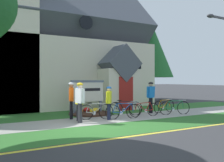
{
  "coord_description": "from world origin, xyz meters",
  "views": [
    {
      "loc": [
        -4.15,
        -8.86,
        1.9
      ],
      "look_at": [
        2.42,
        3.03,
        1.84
      ],
      "focal_mm": 38.71,
      "sensor_mm": 36.0,
      "label": 1
    }
  ],
  "objects_px": {
    "bicycle_orange": "(126,108)",
    "cyclist_in_yellow_jersey": "(71,97)",
    "bicycle_silver": "(144,109)",
    "cyclist_in_white_jersey": "(151,95)",
    "roadside_conifer": "(150,48)",
    "church_sign": "(88,92)",
    "cyclist_in_red_jersey": "(109,100)",
    "bicycle_white": "(164,106)",
    "bicycle_yellow": "(123,111)",
    "bicycle_black": "(96,111)",
    "cyclist_in_blue_jersey": "(79,101)",
    "cyclist_in_green_jersey": "(80,99)",
    "bicycle_red": "(175,108)"
  },
  "relations": [
    {
      "from": "bicycle_white",
      "to": "roadside_conifer",
      "type": "relative_size",
      "value": 0.23
    },
    {
      "from": "bicycle_white",
      "to": "bicycle_yellow",
      "type": "bearing_deg",
      "value": -165.77
    },
    {
      "from": "bicycle_white",
      "to": "bicycle_yellow",
      "type": "xyz_separation_m",
      "value": [
        -3.35,
        -0.85,
        0.01
      ]
    },
    {
      "from": "bicycle_orange",
      "to": "cyclist_in_white_jersey",
      "type": "xyz_separation_m",
      "value": [
        1.69,
        -0.02,
        0.68
      ]
    },
    {
      "from": "bicycle_orange",
      "to": "cyclist_in_yellow_jersey",
      "type": "relative_size",
      "value": 0.95
    },
    {
      "from": "church_sign",
      "to": "bicycle_silver",
      "type": "relative_size",
      "value": 1.15
    },
    {
      "from": "bicycle_silver",
      "to": "cyclist_in_green_jersey",
      "type": "relative_size",
      "value": 0.97
    },
    {
      "from": "bicycle_red",
      "to": "roadside_conifer",
      "type": "relative_size",
      "value": 0.23
    },
    {
      "from": "bicycle_black",
      "to": "bicycle_silver",
      "type": "relative_size",
      "value": 1.0
    },
    {
      "from": "cyclist_in_white_jersey",
      "to": "bicycle_yellow",
      "type": "bearing_deg",
      "value": -158.58
    },
    {
      "from": "church_sign",
      "to": "cyclist_in_red_jersey",
      "type": "bearing_deg",
      "value": -88.44
    },
    {
      "from": "bicycle_black",
      "to": "church_sign",
      "type": "bearing_deg",
      "value": 78.29
    },
    {
      "from": "church_sign",
      "to": "bicycle_yellow",
      "type": "xyz_separation_m",
      "value": [
        0.79,
        -2.48,
        -0.84
      ]
    },
    {
      "from": "bicycle_orange",
      "to": "roadside_conifer",
      "type": "distance_m",
      "value": 10.34
    },
    {
      "from": "bicycle_white",
      "to": "bicycle_red",
      "type": "bearing_deg",
      "value": -94.88
    },
    {
      "from": "bicycle_yellow",
      "to": "bicycle_orange",
      "type": "bearing_deg",
      "value": 52.05
    },
    {
      "from": "bicycle_silver",
      "to": "roadside_conifer",
      "type": "height_order",
      "value": "roadside_conifer"
    },
    {
      "from": "cyclist_in_green_jersey",
      "to": "bicycle_silver",
      "type": "bearing_deg",
      "value": 3.88
    },
    {
      "from": "cyclist_in_yellow_jersey",
      "to": "bicycle_orange",
      "type": "bearing_deg",
      "value": -2.38
    },
    {
      "from": "bicycle_yellow",
      "to": "roadside_conifer",
      "type": "bearing_deg",
      "value": 44.94
    },
    {
      "from": "bicycle_white",
      "to": "cyclist_in_yellow_jersey",
      "type": "bearing_deg",
      "value": 177.31
    },
    {
      "from": "bicycle_orange",
      "to": "cyclist_in_blue_jersey",
      "type": "relative_size",
      "value": 1.07
    },
    {
      "from": "cyclist_in_red_jersey",
      "to": "cyclist_in_blue_jersey",
      "type": "bearing_deg",
      "value": 167.8
    },
    {
      "from": "bicycle_white",
      "to": "cyclist_in_white_jersey",
      "type": "distance_m",
      "value": 1.13
    },
    {
      "from": "cyclist_in_blue_jersey",
      "to": "cyclist_in_green_jersey",
      "type": "xyz_separation_m",
      "value": [
        -0.13,
        -0.46,
        0.15
      ]
    },
    {
      "from": "bicycle_silver",
      "to": "cyclist_in_white_jersey",
      "type": "bearing_deg",
      "value": 36.96
    },
    {
      "from": "bicycle_orange",
      "to": "bicycle_silver",
      "type": "xyz_separation_m",
      "value": [
        0.68,
        -0.78,
        -0.02
      ]
    },
    {
      "from": "bicycle_silver",
      "to": "cyclist_in_white_jersey",
      "type": "relative_size",
      "value": 0.96
    },
    {
      "from": "bicycle_yellow",
      "to": "cyclist_in_green_jersey",
      "type": "distance_m",
      "value": 2.35
    },
    {
      "from": "bicycle_black",
      "to": "cyclist_in_blue_jersey",
      "type": "distance_m",
      "value": 1.08
    },
    {
      "from": "cyclist_in_green_jersey",
      "to": "bicycle_white",
      "type": "bearing_deg",
      "value": 9.11
    },
    {
      "from": "cyclist_in_blue_jersey",
      "to": "cyclist_in_white_jersey",
      "type": "xyz_separation_m",
      "value": [
        4.58,
        0.56,
        0.15
      ]
    },
    {
      "from": "bicycle_yellow",
      "to": "cyclist_in_red_jersey",
      "type": "height_order",
      "value": "cyclist_in_red_jersey"
    },
    {
      "from": "bicycle_white",
      "to": "roadside_conifer",
      "type": "distance_m",
      "value": 8.98
    },
    {
      "from": "bicycle_silver",
      "to": "cyclist_in_red_jersey",
      "type": "height_order",
      "value": "cyclist_in_red_jersey"
    },
    {
      "from": "bicycle_black",
      "to": "cyclist_in_red_jersey",
      "type": "xyz_separation_m",
      "value": [
        0.46,
        -0.46,
        0.54
      ]
    },
    {
      "from": "cyclist_in_blue_jersey",
      "to": "roadside_conifer",
      "type": "relative_size",
      "value": 0.21
    },
    {
      "from": "bicycle_red",
      "to": "bicycle_yellow",
      "type": "distance_m",
      "value": 3.27
    },
    {
      "from": "bicycle_white",
      "to": "cyclist_in_red_jersey",
      "type": "bearing_deg",
      "value": -169.65
    },
    {
      "from": "church_sign",
      "to": "roadside_conifer",
      "type": "distance_m",
      "value": 10.32
    },
    {
      "from": "cyclist_in_blue_jersey",
      "to": "church_sign",
      "type": "bearing_deg",
      "value": 57.37
    },
    {
      "from": "bicycle_black",
      "to": "bicycle_orange",
      "type": "bearing_deg",
      "value": 12.23
    },
    {
      "from": "bicycle_yellow",
      "to": "cyclist_in_yellow_jersey",
      "type": "distance_m",
      "value": 2.6
    },
    {
      "from": "cyclist_in_white_jersey",
      "to": "bicycle_white",
      "type": "bearing_deg",
      "value": -7.53
    },
    {
      "from": "cyclist_in_yellow_jersey",
      "to": "bicycle_yellow",
      "type": "bearing_deg",
      "value": -26.32
    },
    {
      "from": "bicycle_white",
      "to": "cyclist_in_blue_jersey",
      "type": "height_order",
      "value": "cyclist_in_blue_jersey"
    },
    {
      "from": "bicycle_black",
      "to": "bicycle_orange",
      "type": "height_order",
      "value": "bicycle_orange"
    },
    {
      "from": "bicycle_silver",
      "to": "cyclist_in_yellow_jersey",
      "type": "xyz_separation_m",
      "value": [
        -3.69,
        0.91,
        0.7
      ]
    },
    {
      "from": "church_sign",
      "to": "bicycle_orange",
      "type": "xyz_separation_m",
      "value": [
        1.56,
        -1.5,
        -0.84
      ]
    },
    {
      "from": "bicycle_white",
      "to": "cyclist_in_yellow_jersey",
      "type": "height_order",
      "value": "cyclist_in_yellow_jersey"
    }
  ]
}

